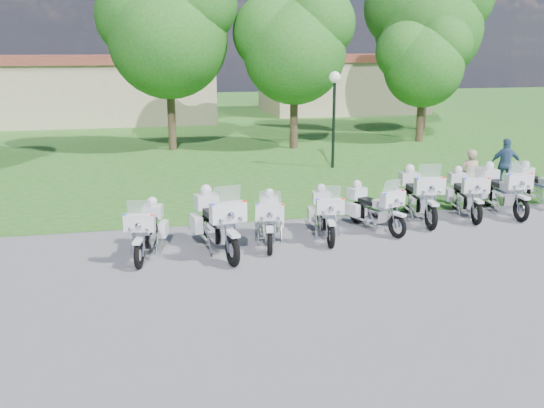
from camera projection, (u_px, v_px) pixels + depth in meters
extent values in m
plane|color=#5E5D63|center=(315.00, 255.00, 13.89)|extent=(100.00, 100.00, 0.00)
cube|color=#275C1D|center=(196.00, 120.00, 39.38)|extent=(100.00, 48.00, 0.01)
torus|color=black|center=(139.00, 255.00, 12.98)|extent=(0.26, 0.62, 0.61)
torus|color=black|center=(154.00, 233.00, 14.49)|extent=(0.26, 0.62, 0.61)
cube|color=silver|center=(138.00, 241.00, 12.89)|extent=(0.25, 0.43, 0.06)
cube|color=silver|center=(139.00, 223.00, 13.02)|extent=(0.69, 0.37, 0.37)
cube|color=silver|center=(139.00, 208.00, 12.99)|extent=(0.52, 0.23, 0.34)
sphere|color=red|center=(152.00, 216.00, 12.92)|extent=(0.08, 0.08, 0.08)
sphere|color=#1426E5|center=(125.00, 216.00, 12.93)|extent=(0.08, 0.08, 0.08)
cube|color=silver|center=(147.00, 239.00, 13.73)|extent=(0.42, 0.57, 0.31)
cube|color=silver|center=(144.00, 228.00, 13.43)|extent=(0.40, 0.53, 0.20)
cube|color=black|center=(148.00, 223.00, 13.92)|extent=(0.43, 0.62, 0.11)
cube|color=silver|center=(164.00, 229.00, 14.32)|extent=(0.27, 0.50, 0.33)
cube|color=silver|center=(141.00, 229.00, 14.32)|extent=(0.27, 0.50, 0.33)
cube|color=silver|center=(153.00, 211.00, 14.38)|extent=(0.51, 0.46, 0.29)
sphere|color=silver|center=(152.00, 202.00, 14.32)|extent=(0.24, 0.24, 0.24)
torus|color=black|center=(233.00, 250.00, 13.12)|extent=(0.27, 0.75, 0.73)
torus|color=black|center=(207.00, 227.00, 14.77)|extent=(0.27, 0.75, 0.73)
cube|color=silver|center=(233.00, 234.00, 13.00)|extent=(0.28, 0.51, 0.08)
cube|color=silver|center=(228.00, 212.00, 13.14)|extent=(0.82, 0.40, 0.44)
cube|color=silver|center=(227.00, 195.00, 13.11)|extent=(0.63, 0.24, 0.41)
sphere|color=red|center=(244.00, 202.00, 13.16)|extent=(0.10, 0.10, 0.10)
sphere|color=#1426E5|center=(213.00, 205.00, 12.90)|extent=(0.10, 0.10, 0.10)
cube|color=silver|center=(219.00, 232.00, 13.93)|extent=(0.47, 0.67, 0.37)
cube|color=silver|center=(222.00, 219.00, 13.60)|extent=(0.44, 0.62, 0.24)
cube|color=black|center=(214.00, 214.00, 14.13)|extent=(0.49, 0.73, 0.13)
cube|color=silver|center=(222.00, 220.00, 14.70)|extent=(0.29, 0.59, 0.39)
cube|color=silver|center=(196.00, 223.00, 14.46)|extent=(0.29, 0.59, 0.39)
cube|color=silver|center=(206.00, 201.00, 14.64)|extent=(0.59, 0.52, 0.35)
sphere|color=silver|center=(206.00, 190.00, 14.57)|extent=(0.28, 0.28, 0.28)
torus|color=black|center=(270.00, 242.00, 13.84)|extent=(0.24, 0.62, 0.61)
torus|color=black|center=(269.00, 223.00, 15.34)|extent=(0.24, 0.62, 0.61)
cube|color=silver|center=(270.00, 229.00, 13.74)|extent=(0.25, 0.43, 0.06)
cube|color=silver|center=(270.00, 212.00, 13.87)|extent=(0.69, 0.35, 0.37)
cube|color=silver|center=(270.00, 198.00, 13.85)|extent=(0.52, 0.22, 0.34)
sphere|color=red|center=(283.00, 205.00, 13.78)|extent=(0.08, 0.08, 0.08)
sphere|color=#1426E5|center=(257.00, 205.00, 13.77)|extent=(0.08, 0.08, 0.08)
cube|color=silver|center=(270.00, 228.00, 14.58)|extent=(0.41, 0.57, 0.31)
cube|color=silver|center=(270.00, 217.00, 14.28)|extent=(0.39, 0.53, 0.20)
cube|color=black|center=(270.00, 213.00, 14.77)|extent=(0.42, 0.62, 0.11)
cube|color=silver|center=(280.00, 219.00, 15.17)|extent=(0.26, 0.50, 0.33)
cube|color=silver|center=(259.00, 219.00, 15.16)|extent=(0.26, 0.50, 0.33)
cube|color=silver|center=(269.00, 202.00, 15.23)|extent=(0.51, 0.45, 0.29)
sphere|color=silver|center=(269.00, 193.00, 15.17)|extent=(0.24, 0.24, 0.24)
torus|color=black|center=(331.00, 236.00, 14.32)|extent=(0.21, 0.63, 0.62)
torus|color=black|center=(321.00, 218.00, 15.83)|extent=(0.21, 0.63, 0.62)
cube|color=silver|center=(331.00, 223.00, 14.22)|extent=(0.22, 0.42, 0.06)
cube|color=silver|center=(330.00, 206.00, 14.35)|extent=(0.69, 0.31, 0.37)
cube|color=silver|center=(330.00, 193.00, 14.33)|extent=(0.53, 0.18, 0.35)
sphere|color=red|center=(343.00, 199.00, 14.28)|extent=(0.08, 0.08, 0.08)
sphere|color=#1426E5|center=(318.00, 200.00, 14.24)|extent=(0.08, 0.08, 0.08)
cube|color=silver|center=(326.00, 222.00, 15.06)|extent=(0.38, 0.56, 0.31)
cube|color=silver|center=(327.00, 212.00, 14.77)|extent=(0.36, 0.52, 0.20)
cube|color=black|center=(324.00, 207.00, 15.25)|extent=(0.39, 0.61, 0.11)
cube|color=silver|center=(332.00, 213.00, 15.67)|extent=(0.23, 0.50, 0.33)
cube|color=silver|center=(311.00, 213.00, 15.63)|extent=(0.23, 0.50, 0.33)
cube|color=silver|center=(321.00, 197.00, 15.72)|extent=(0.49, 0.43, 0.29)
sphere|color=silver|center=(321.00, 188.00, 15.66)|extent=(0.24, 0.24, 0.24)
torus|color=black|center=(397.00, 226.00, 15.07)|extent=(0.32, 0.61, 0.61)
torus|color=black|center=(357.00, 212.00, 16.33)|extent=(0.32, 0.61, 0.61)
cube|color=silver|center=(398.00, 214.00, 14.97)|extent=(0.29, 0.43, 0.06)
cube|color=silver|center=(393.00, 199.00, 15.07)|extent=(0.69, 0.43, 0.36)
cube|color=silver|center=(392.00, 186.00, 15.04)|extent=(0.52, 0.28, 0.34)
sphere|color=red|center=(403.00, 191.00, 15.14)|extent=(0.08, 0.08, 0.08)
sphere|color=#1426E5|center=(386.00, 194.00, 14.84)|extent=(0.08, 0.08, 0.08)
cube|color=silver|center=(376.00, 215.00, 15.69)|extent=(0.46, 0.58, 0.31)
cube|color=silver|center=(382.00, 205.00, 15.43)|extent=(0.43, 0.54, 0.20)
cube|color=black|center=(369.00, 201.00, 15.84)|extent=(0.48, 0.64, 0.11)
cube|color=silver|center=(368.00, 207.00, 16.32)|extent=(0.31, 0.50, 0.33)
cube|color=silver|center=(352.00, 209.00, 16.04)|extent=(0.31, 0.50, 0.33)
cube|color=silver|center=(357.00, 193.00, 16.22)|extent=(0.53, 0.49, 0.29)
sphere|color=silver|center=(357.00, 184.00, 16.16)|extent=(0.24, 0.24, 0.24)
torus|color=black|center=(431.00, 217.00, 15.71)|extent=(0.22, 0.73, 0.72)
torus|color=black|center=(408.00, 200.00, 17.46)|extent=(0.22, 0.73, 0.72)
cube|color=silver|center=(432.00, 203.00, 15.60)|extent=(0.24, 0.49, 0.07)
cube|color=silver|center=(430.00, 186.00, 15.75)|extent=(0.79, 0.34, 0.43)
cube|color=silver|center=(430.00, 171.00, 15.72)|extent=(0.61, 0.19, 0.40)
sphere|color=red|center=(444.00, 178.00, 15.68)|extent=(0.10, 0.10, 0.10)
sphere|color=#1426E5|center=(418.00, 179.00, 15.60)|extent=(0.10, 0.10, 0.10)
cube|color=silver|center=(419.00, 203.00, 16.57)|extent=(0.43, 0.63, 0.36)
cube|color=silver|center=(423.00, 192.00, 16.23)|extent=(0.40, 0.59, 0.24)
cube|color=black|center=(416.00, 188.00, 16.79)|extent=(0.43, 0.70, 0.13)
cube|color=silver|center=(421.00, 195.00, 17.29)|extent=(0.25, 0.57, 0.38)
cube|color=silver|center=(399.00, 195.00, 17.22)|extent=(0.25, 0.57, 0.38)
cube|color=silver|center=(409.00, 178.00, 17.33)|extent=(0.56, 0.48, 0.34)
sphere|color=silver|center=(410.00, 169.00, 17.26)|extent=(0.28, 0.28, 0.28)
torus|color=black|center=(477.00, 213.00, 16.19)|extent=(0.25, 0.67, 0.66)
torus|color=black|center=(456.00, 198.00, 17.80)|extent=(0.25, 0.67, 0.66)
cube|color=silver|center=(478.00, 201.00, 16.08)|extent=(0.25, 0.46, 0.07)
cube|color=silver|center=(476.00, 185.00, 16.23)|extent=(0.74, 0.36, 0.39)
cube|color=silver|center=(476.00, 172.00, 16.20)|extent=(0.56, 0.22, 0.37)
sphere|color=red|center=(489.00, 179.00, 16.14)|extent=(0.09, 0.09, 0.09)
sphere|color=#1426E5|center=(466.00, 179.00, 16.11)|extent=(0.09, 0.09, 0.09)
cube|color=silver|center=(466.00, 201.00, 16.98)|extent=(0.43, 0.60, 0.33)
cube|color=silver|center=(470.00, 191.00, 16.67)|extent=(0.40, 0.56, 0.22)
cube|color=black|center=(463.00, 187.00, 17.19)|extent=(0.44, 0.66, 0.12)
cube|color=silver|center=(468.00, 193.00, 17.63)|extent=(0.27, 0.53, 0.35)
cube|color=silver|center=(448.00, 194.00, 17.61)|extent=(0.27, 0.53, 0.35)
cube|color=silver|center=(457.00, 178.00, 17.68)|extent=(0.53, 0.47, 0.31)
sphere|color=silver|center=(458.00, 170.00, 17.62)|extent=(0.25, 0.25, 0.25)
torus|color=black|center=(521.00, 210.00, 16.46)|extent=(0.16, 0.69, 0.69)
torus|color=black|center=(487.00, 195.00, 18.12)|extent=(0.16, 0.69, 0.69)
cube|color=silver|center=(523.00, 197.00, 16.35)|extent=(0.20, 0.46, 0.07)
cube|color=silver|center=(519.00, 181.00, 16.50)|extent=(0.75, 0.27, 0.41)
cube|color=silver|center=(519.00, 168.00, 16.47)|extent=(0.58, 0.14, 0.39)
sphere|color=red|center=(532.00, 174.00, 16.45)|extent=(0.09, 0.09, 0.09)
sphere|color=#1426E5|center=(510.00, 175.00, 16.33)|extent=(0.09, 0.09, 0.09)
cube|color=silver|center=(503.00, 197.00, 17.28)|extent=(0.37, 0.59, 0.35)
cube|color=silver|center=(510.00, 187.00, 16.95)|extent=(0.35, 0.55, 0.23)
cube|color=black|center=(499.00, 183.00, 17.49)|extent=(0.37, 0.65, 0.12)
cube|color=silver|center=(500.00, 190.00, 17.99)|extent=(0.20, 0.54, 0.37)
cube|color=silver|center=(481.00, 191.00, 17.88)|extent=(0.20, 0.54, 0.37)
cube|color=silver|center=(489.00, 175.00, 18.00)|extent=(0.51, 0.43, 0.33)
sphere|color=silver|center=(489.00, 166.00, 17.93)|extent=(0.27, 0.27, 0.27)
torus|color=black|center=(524.00, 189.00, 19.00)|extent=(0.16, 0.62, 0.62)
cube|color=silver|center=(541.00, 191.00, 18.26)|extent=(0.35, 0.54, 0.31)
cube|color=black|center=(536.00, 179.00, 18.44)|extent=(0.35, 0.59, 0.11)
cube|color=silver|center=(535.00, 185.00, 18.91)|extent=(0.20, 0.49, 0.33)
cube|color=silver|center=(520.00, 186.00, 18.75)|extent=(0.20, 0.49, 0.33)
cube|color=silver|center=(525.00, 172.00, 18.89)|extent=(0.47, 0.40, 0.30)
sphere|color=silver|center=(526.00, 164.00, 18.83)|extent=(0.24, 0.24, 0.24)
cylinder|color=black|center=(334.00, 125.00, 23.47)|extent=(0.12, 0.12, 3.36)
sphere|color=white|center=(335.00, 77.00, 23.00)|extent=(0.44, 0.44, 0.44)
cylinder|color=#38281C|center=(171.00, 110.00, 27.63)|extent=(0.36, 0.36, 3.64)
sphere|color=#235518|center=(168.00, 39.00, 26.83)|extent=(5.30, 5.30, 5.30)
sphere|color=#235518|center=(140.00, 16.00, 26.73)|extent=(3.97, 3.97, 3.97)
sphere|color=#235518|center=(196.00, 3.00, 26.41)|extent=(3.64, 3.64, 3.64)
cylinder|color=#38281C|center=(294.00, 114.00, 28.11)|extent=(0.36, 0.36, 3.19)
sphere|color=#235518|center=(294.00, 53.00, 27.41)|extent=(4.64, 4.64, 4.64)
sphere|color=#235518|center=(271.00, 33.00, 27.32)|extent=(3.48, 3.48, 3.48)
sphere|color=#235518|center=(320.00, 23.00, 27.04)|extent=(3.19, 3.19, 3.19)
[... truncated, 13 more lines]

